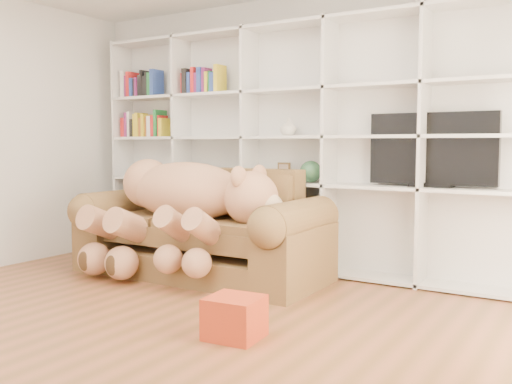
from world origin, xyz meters
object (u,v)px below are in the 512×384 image
Objects in this scene: gift_box at (235,317)px; tv at (432,150)px; teddy_bear at (180,203)px; sofa at (203,235)px.

gift_box is 0.31× the size of tv.
teddy_bear is 1.82m from gift_box.
sofa is at bearing 60.93° from teddy_bear.
tv is (2.03, 0.91, 0.48)m from teddy_bear.
gift_box is (1.23, -1.30, -0.24)m from sofa.
teddy_bear reaches higher than sofa.
gift_box is at bearing -46.57° from sofa.
teddy_bear is 5.46× the size of gift_box.
sofa reaches higher than gift_box.
teddy_bear reaches higher than gift_box.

